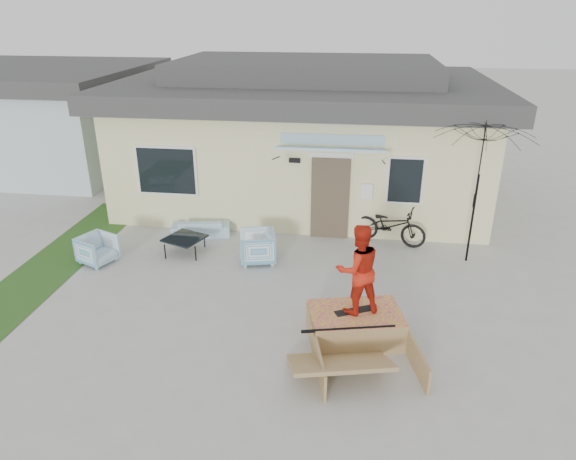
# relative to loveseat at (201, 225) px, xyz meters

# --- Properties ---
(ground) EXTENTS (90.00, 90.00, 0.00)m
(ground) POSITION_rel_loveseat_xyz_m (2.29, -4.15, -0.29)
(ground) COLOR #A6A5A1
(ground) RESTS_ON ground
(grass_strip) EXTENTS (1.40, 8.00, 0.01)m
(grass_strip) POSITION_rel_loveseat_xyz_m (-2.91, -2.15, -0.29)
(grass_strip) COLOR #244A19
(grass_strip) RESTS_ON ground
(house) EXTENTS (10.80, 8.49, 4.10)m
(house) POSITION_rel_loveseat_xyz_m (2.29, 3.85, 1.65)
(house) COLOR beige
(house) RESTS_ON ground
(neighbor_house) EXTENTS (8.60, 7.60, 3.50)m
(neighbor_house) POSITION_rel_loveseat_xyz_m (-8.21, 5.85, 1.49)
(neighbor_house) COLOR #AEC4CC
(neighbor_house) RESTS_ON ground
(loveseat) EXTENTS (1.54, 0.72, 0.58)m
(loveseat) POSITION_rel_loveseat_xyz_m (0.00, 0.00, 0.00)
(loveseat) COLOR #4C93BC
(loveseat) RESTS_ON ground
(armchair_left) EXTENTS (0.90, 0.93, 0.74)m
(armchair_left) POSITION_rel_loveseat_xyz_m (-1.91, -1.85, 0.08)
(armchair_left) COLOR #4C93BC
(armchair_left) RESTS_ON ground
(armchair_right) EXTENTS (0.90, 0.94, 0.82)m
(armchair_right) POSITION_rel_loveseat_xyz_m (1.73, -1.28, 0.12)
(armchair_right) COLOR #4C93BC
(armchair_right) RESTS_ON ground
(coffee_table) EXTENTS (1.07, 1.07, 0.41)m
(coffee_table) POSITION_rel_loveseat_xyz_m (-0.08, -1.09, -0.09)
(coffee_table) COLOR black
(coffee_table) RESTS_ON ground
(bicycle) EXTENTS (1.94, 1.18, 1.17)m
(bicycle) POSITION_rel_loveseat_xyz_m (4.80, 0.16, 0.29)
(bicycle) COLOR black
(bicycle) RESTS_ON ground
(patio_umbrella) EXTENTS (2.32, 2.16, 2.20)m
(patio_umbrella) POSITION_rel_loveseat_xyz_m (6.57, -0.59, 1.46)
(patio_umbrella) COLOR black
(patio_umbrella) RESTS_ON ground
(skate_ramp) EXTENTS (2.04, 2.43, 0.53)m
(skate_ramp) POSITION_rel_loveseat_xyz_m (4.03, -4.06, -0.02)
(skate_ramp) COLOR olive
(skate_ramp) RESTS_ON ground
(skateboard) EXTENTS (0.77, 0.50, 0.05)m
(skateboard) POSITION_rel_loveseat_xyz_m (4.02, -4.01, 0.26)
(skateboard) COLOR black
(skateboard) RESTS_ON skate_ramp
(skater) EXTENTS (0.98, 0.88, 1.64)m
(skater) POSITION_rel_loveseat_xyz_m (4.02, -4.01, 1.11)
(skater) COLOR red
(skater) RESTS_ON skateboard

